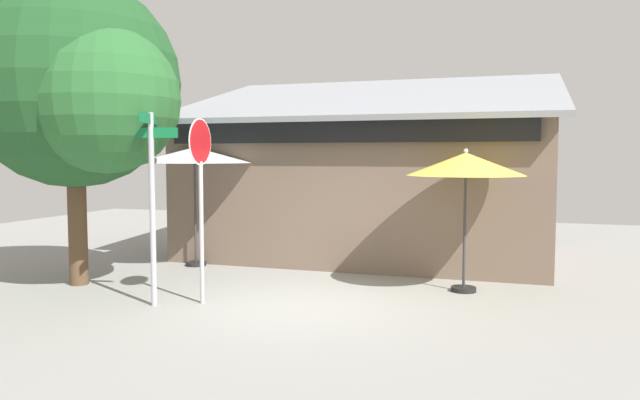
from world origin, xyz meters
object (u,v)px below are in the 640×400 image
object	(u,v)px
patio_umbrella_ivory_left	(194,156)
patio_umbrella_mustard_center	(466,165)
stop_sign	(201,176)
shade_tree	(80,87)
street_sign_post	(152,188)

from	to	relation	value
patio_umbrella_ivory_left	patio_umbrella_mustard_center	bearing A→B (deg)	-7.46
stop_sign	patio_umbrella_mustard_center	distance (m)	4.53
patio_umbrella_ivory_left	patio_umbrella_mustard_center	size ratio (longest dim) A/B	1.05
patio_umbrella_ivory_left	shade_tree	world-z (taller)	shade_tree
street_sign_post	patio_umbrella_mustard_center	size ratio (longest dim) A/B	1.22
patio_umbrella_mustard_center	shade_tree	world-z (taller)	shade_tree
stop_sign	shade_tree	xyz separation A→B (m)	(-2.66, 0.45, 1.55)
stop_sign	shade_tree	distance (m)	3.11
stop_sign	patio_umbrella_ivory_left	bearing A→B (deg)	121.46
street_sign_post	stop_sign	world-z (taller)	street_sign_post
stop_sign	street_sign_post	bearing A→B (deg)	-150.51
street_sign_post	stop_sign	distance (m)	0.78
stop_sign	patio_umbrella_mustard_center	world-z (taller)	stop_sign
stop_sign	patio_umbrella_mustard_center	size ratio (longest dim) A/B	1.19
street_sign_post	shade_tree	bearing A→B (deg)	157.59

